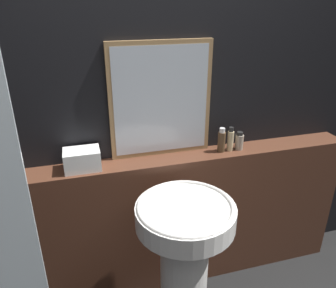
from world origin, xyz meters
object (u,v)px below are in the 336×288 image
pedestal_sink (184,256)px  mirror (161,101)px  towel_stack (82,159)px  conditioner_bottle (230,140)px  lotion_bottle (239,141)px  shampoo_bottle (222,141)px

pedestal_sink → mirror: bearing=89.4°
towel_stack → conditioner_bottle: size_ratio=1.28×
towel_stack → conditioner_bottle: bearing=0.0°
pedestal_sink → conditioner_bottle: bearing=43.9°
towel_stack → lotion_bottle: (0.95, 0.00, -0.00)m
pedestal_sink → shampoo_bottle: (0.37, 0.41, 0.45)m
shampoo_bottle → conditioner_bottle: (0.06, 0.00, -0.00)m
shampoo_bottle → lotion_bottle: bearing=0.0°
towel_stack → mirror: bearing=8.9°
shampoo_bottle → lotion_bottle: shampoo_bottle is taller
pedestal_sink → mirror: 0.86m
pedestal_sink → shampoo_bottle: size_ratio=5.73×
towel_stack → lotion_bottle: lotion_bottle is taller
pedestal_sink → mirror: mirror is taller
pedestal_sink → shampoo_bottle: bearing=48.2°
mirror → lotion_bottle: bearing=-8.6°
mirror → lotion_bottle: 0.56m
pedestal_sink → towel_stack: 0.76m
conditioner_bottle → towel_stack: bearing=180.0°
mirror → towel_stack: bearing=-171.1°
shampoo_bottle → mirror: bearing=168.5°
conditioner_bottle → shampoo_bottle: bearing=-180.0°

